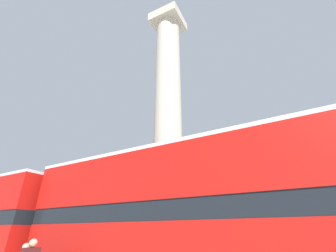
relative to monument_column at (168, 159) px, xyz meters
name	(u,v)px	position (x,y,z in m)	size (l,w,h in m)	color
monument_column	(168,159)	(0.00, 0.00, 0.00)	(6.29, 6.29, 21.47)	#BCB29E
bus_a	(165,214)	(3.19, -6.26, -4.02)	(10.42, 3.18, 4.46)	#B7140F
equestrian_statue	(97,236)	(-11.36, 5.95, -4.79)	(4.68, 4.29, 6.23)	#BCB29E
street_lamp	(78,212)	(-3.96, -3.51, -3.48)	(0.39, 0.39, 5.63)	black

